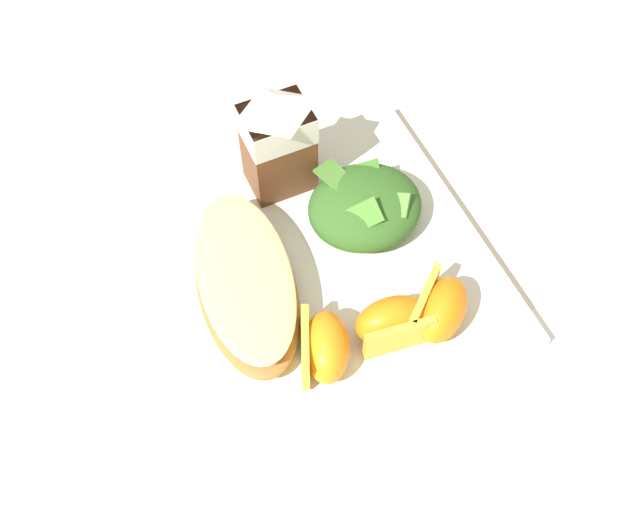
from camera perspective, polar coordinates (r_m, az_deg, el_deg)
The scene contains 9 objects.
ground at distance 0.65m, azimuth -0.00°, elevation -1.21°, with size 3.00×3.00×0.00m, color beige.
white_plate at distance 0.64m, azimuth -0.00°, elevation -0.84°, with size 0.28×0.28×0.02m, color white.
cheesy_pizza_bread at distance 0.61m, azimuth -5.72°, elevation -1.67°, with size 0.11×0.18×0.04m.
green_salad_pile at distance 0.65m, azimuth 3.44°, elevation 4.11°, with size 0.10×0.09×0.05m.
milk_carton at distance 0.64m, azimuth -3.27°, elevation 9.34°, with size 0.06×0.04×0.11m.
orange_wedge_front at distance 0.58m, azimuth 0.32°, elevation -6.64°, with size 0.06×0.07×0.04m.
orange_wedge_middle at distance 0.59m, azimuth 5.57°, elevation -4.73°, with size 0.06×0.04×0.04m.
orange_wedge_rear at distance 0.60m, azimuth 9.18°, elevation -3.70°, with size 0.07×0.07×0.04m.
paper_napkin at distance 0.64m, azimuth 18.86°, elevation -7.60°, with size 0.11×0.11×0.00m, color white.
Camera 1 is at (-0.14, -0.30, 0.56)m, focal length 41.89 mm.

